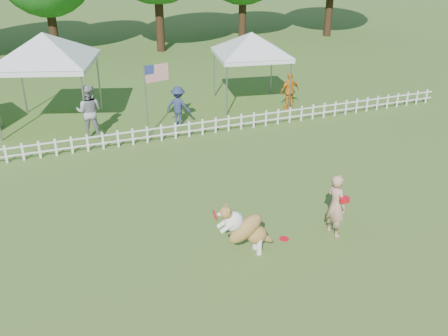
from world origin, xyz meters
name	(u,v)px	position (x,y,z in m)	size (l,w,h in m)	color
ground	(271,242)	(0.00, 0.00, 0.00)	(120.00, 120.00, 0.00)	#396F23
picket_fence	(182,130)	(0.00, 7.00, 0.30)	(22.00, 0.08, 0.60)	silver
handler	(336,205)	(1.53, -0.23, 0.78)	(0.57, 0.37, 1.57)	tan
dog	(246,229)	(-0.75, -0.21, 0.66)	(1.27, 0.42, 1.32)	brown
frisbee_on_turf	(284,239)	(0.33, -0.02, 0.01)	(0.22, 0.22, 0.02)	red
canopy_tent_left	(49,81)	(-4.04, 10.02, 1.67)	(3.23, 3.23, 3.34)	silver
canopy_tent_right	(251,69)	(3.83, 9.72, 1.45)	(2.80, 2.80, 2.89)	silver
flag_pole	(146,101)	(-1.07, 7.61, 1.28)	(0.98, 0.10, 2.56)	gray
spectator_a	(89,111)	(-2.95, 8.30, 0.93)	(0.91, 0.71, 1.86)	#929397
spectator_b	(178,106)	(0.27, 8.31, 0.73)	(0.95, 0.55, 1.47)	navy
spectator_c	(290,91)	(5.03, 8.51, 0.74)	(0.87, 0.36, 1.48)	orange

